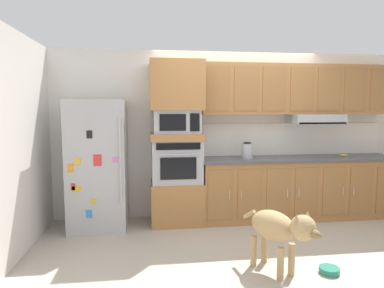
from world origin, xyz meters
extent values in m
plane|color=#B2A899|center=(0.00, 0.00, 0.00)|extent=(9.60, 9.60, 0.00)
cube|color=silver|center=(0.00, 1.11, 1.25)|extent=(6.20, 0.12, 2.50)
cube|color=silver|center=(-2.80, 0.00, 1.25)|extent=(0.12, 7.10, 2.50)
cube|color=#ADADB2|center=(-2.02, 0.68, 0.88)|extent=(0.76, 0.70, 1.76)
cylinder|color=silver|center=(-1.69, 0.31, 0.98)|extent=(0.02, 0.02, 1.10)
cube|color=gold|center=(-2.04, 0.33, 0.47)|extent=(0.06, 0.01, 0.07)
cube|color=gold|center=(-2.22, 0.33, 0.98)|extent=(0.07, 0.01, 0.09)
cube|color=orange|center=(-2.31, 0.33, 0.90)|extent=(0.07, 0.01, 0.11)
cube|color=gold|center=(-2.24, 0.33, 0.63)|extent=(0.11, 0.01, 0.07)
cube|color=red|center=(-1.97, 0.33, 0.99)|extent=(0.10, 0.01, 0.15)
cube|color=red|center=(-2.28, 0.33, 0.66)|extent=(0.05, 0.01, 0.09)
cube|color=#337FDB|center=(-2.10, 0.33, 0.30)|extent=(0.07, 0.01, 0.10)
cube|color=black|center=(-2.06, 0.33, 1.32)|extent=(0.07, 0.01, 0.10)
cube|color=pink|center=(-1.73, 0.33, 1.00)|extent=(0.11, 0.01, 0.07)
cube|color=#A8703D|center=(-0.93, 0.75, 0.30)|extent=(0.74, 0.62, 0.60)
cube|color=#A8AAAF|center=(-0.93, 0.75, 0.90)|extent=(0.70, 0.58, 0.60)
cube|color=black|center=(-0.93, 0.45, 0.84)|extent=(0.49, 0.01, 0.30)
cube|color=black|center=(-0.93, 0.45, 1.14)|extent=(0.59, 0.01, 0.09)
cylinder|color=#A8AAAF|center=(-0.93, 0.43, 1.03)|extent=(0.56, 0.02, 0.02)
cube|color=#A8703D|center=(-0.93, 0.75, 1.25)|extent=(0.74, 0.62, 0.10)
cube|color=#A8AAAF|center=(-0.93, 0.75, 1.46)|extent=(0.64, 0.53, 0.32)
cube|color=black|center=(-1.00, 0.48, 1.46)|extent=(0.35, 0.01, 0.22)
cube|color=black|center=(-0.71, 0.48, 1.46)|extent=(0.13, 0.01, 0.24)
cube|color=#A8703D|center=(-0.93, 0.75, 1.96)|extent=(0.74, 0.62, 0.68)
cube|color=#A8703D|center=(0.90, 0.75, 0.44)|extent=(2.93, 0.60, 0.88)
cube|color=#9A6738|center=(-0.35, 0.44, 0.46)|extent=(0.35, 0.01, 0.70)
cylinder|color=#BCBCC1|center=(-0.23, 0.43, 0.46)|extent=(0.01, 0.01, 0.12)
cube|color=#9A6738|center=(0.07, 0.44, 0.46)|extent=(0.35, 0.01, 0.70)
cylinder|color=#BCBCC1|center=(-0.06, 0.43, 0.46)|extent=(0.01, 0.01, 0.12)
cube|color=#9A6738|center=(0.48, 0.44, 0.46)|extent=(0.35, 0.01, 0.70)
cylinder|color=#BCBCC1|center=(0.61, 0.43, 0.46)|extent=(0.01, 0.01, 0.12)
cube|color=#9A6738|center=(0.90, 0.44, 0.46)|extent=(0.35, 0.01, 0.70)
cylinder|color=#BCBCC1|center=(0.78, 0.43, 0.46)|extent=(0.01, 0.01, 0.12)
cube|color=#9A6738|center=(1.32, 0.44, 0.46)|extent=(0.35, 0.01, 0.70)
cylinder|color=#BCBCC1|center=(1.45, 0.43, 0.46)|extent=(0.01, 0.01, 0.12)
cube|color=#9A6738|center=(1.74, 0.44, 0.46)|extent=(0.35, 0.01, 0.70)
cylinder|color=#BCBCC1|center=(1.62, 0.43, 0.46)|extent=(0.01, 0.01, 0.12)
cube|color=#4C4C51|center=(0.90, 0.75, 0.90)|extent=(2.97, 0.64, 0.04)
cube|color=white|center=(0.90, 1.04, 1.17)|extent=(2.97, 0.02, 0.50)
cube|color=#A8703D|center=(0.90, 0.88, 1.93)|extent=(2.93, 0.34, 0.74)
cube|color=#A8AAAF|center=(1.18, 0.81, 1.49)|extent=(0.76, 0.48, 0.14)
cube|color=black|center=(1.18, 0.59, 1.43)|extent=(0.72, 0.04, 0.02)
cube|color=#9A6738|center=(-0.35, 0.70, 1.93)|extent=(0.35, 0.01, 0.63)
cube|color=#9A6738|center=(0.07, 0.70, 1.93)|extent=(0.35, 0.01, 0.63)
cube|color=#9A6738|center=(0.48, 0.70, 1.93)|extent=(0.35, 0.01, 0.63)
cube|color=#9A6738|center=(0.90, 0.70, 1.93)|extent=(0.35, 0.01, 0.63)
cube|color=#9A6738|center=(1.32, 0.70, 1.93)|extent=(0.35, 0.01, 0.63)
cube|color=#9A6738|center=(1.74, 0.70, 1.93)|extent=(0.35, 0.01, 0.63)
cube|color=#9A6738|center=(2.16, 0.70, 1.93)|extent=(0.35, 0.01, 0.63)
cylinder|color=yellow|center=(1.63, 0.74, 0.93)|extent=(0.10, 0.06, 0.03)
cylinder|color=silver|center=(1.67, 0.84, 0.93)|extent=(0.11, 0.05, 0.01)
cylinder|color=#A8AAAF|center=(0.09, 0.70, 1.03)|extent=(0.17, 0.17, 0.22)
cylinder|color=black|center=(0.09, 0.70, 1.15)|extent=(0.10, 0.10, 0.02)
ellipsoid|color=tan|center=(-0.10, -0.85, 0.47)|extent=(0.50, 0.59, 0.30)
sphere|color=tan|center=(0.07, -1.17, 0.55)|extent=(0.24, 0.24, 0.24)
ellipsoid|color=olive|center=(0.13, -1.28, 0.53)|extent=(0.14, 0.16, 0.08)
cone|color=tan|center=(0.14, -1.12, 0.66)|extent=(0.07, 0.07, 0.07)
cone|color=tan|center=(-0.01, -1.20, 0.66)|extent=(0.07, 0.07, 0.07)
cylinder|color=tan|center=(-0.25, -0.56, 0.50)|extent=(0.12, 0.17, 0.14)
cylinder|color=tan|center=(0.06, -0.97, 0.16)|extent=(0.07, 0.07, 0.32)
cylinder|color=tan|center=(-0.08, -1.05, 0.16)|extent=(0.07, 0.07, 0.32)
cylinder|color=tan|center=(-0.11, -0.66, 0.16)|extent=(0.07, 0.07, 0.32)
cylinder|color=tan|center=(-0.25, -0.74, 0.16)|extent=(0.07, 0.07, 0.32)
cylinder|color=#267F66|center=(0.45, -0.99, 0.03)|extent=(0.20, 0.20, 0.06)
cylinder|color=brown|center=(0.45, -0.99, 0.04)|extent=(0.15, 0.15, 0.03)
camera|label=1|loc=(-1.32, -4.01, 1.64)|focal=31.50mm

